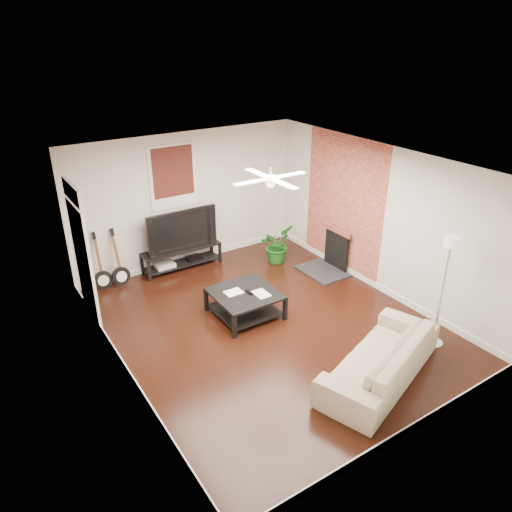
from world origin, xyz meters
The scene contains 14 objects.
room centered at (0.00, 0.00, 1.40)m, with size 5.01×6.01×2.81m.
brick_accent centered at (2.49, 1.00, 1.40)m, with size 0.02×2.20×2.80m, color #B24C39.
fireplace centered at (2.20, 1.00, 0.46)m, with size 0.80×1.10×0.92m, color black.
window_back centered at (-0.30, 2.97, 1.95)m, with size 1.00×0.06×1.30m, color #3D1910.
door_left centered at (-2.46, 1.90, 1.25)m, with size 0.08×1.00×2.50m, color white.
tv_stand centered at (-0.32, 2.78, 0.24)m, with size 1.68×0.45×0.47m, color black.
tv centered at (-0.32, 2.80, 0.90)m, with size 1.50×0.20×0.87m, color black.
coffee_table centered at (-0.18, 0.49, 0.23)m, with size 1.08×1.08×0.46m, color black.
sofa centered at (0.57, -2.01, 0.34)m, with size 2.32×0.91×0.68m, color #C8AF96.
floor_lamp centered at (1.92, -1.91, 0.95)m, with size 0.31×0.31×1.90m, color silver, non-canonical shape.
potted_plant centered at (1.53, 1.95, 0.39)m, with size 0.71×0.61×0.79m, color #1A5D1B.
guitar_left centered at (-2.01, 2.75, 0.59)m, with size 0.36×0.26×1.18m, color black, non-canonical shape.
guitar_right centered at (-1.66, 2.72, 0.59)m, with size 0.36×0.26×1.18m, color black, non-canonical shape.
ceiling_fan centered at (0.00, 0.00, 2.60)m, with size 1.24×1.24×0.32m, color white, non-canonical shape.
Camera 1 is at (-3.99, -5.73, 4.66)m, focal length 33.74 mm.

